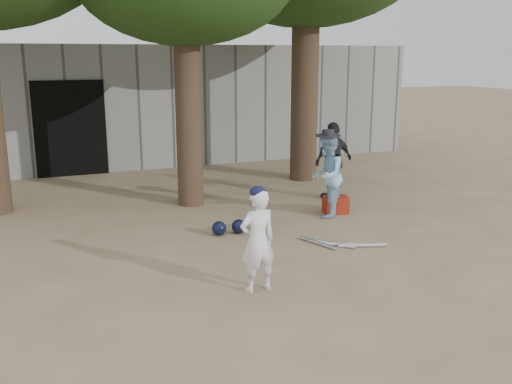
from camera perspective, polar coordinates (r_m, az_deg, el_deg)
name	(u,v)px	position (r m, az deg, el deg)	size (l,w,h in m)	color
ground	(242,291)	(6.94, -1.41, -9.92)	(70.00, 70.00, 0.00)	#937C5E
boy_player	(258,241)	(6.76, 0.16, -4.91)	(0.46, 0.30, 1.25)	white
spectator_blue	(327,176)	(9.93, 7.11, 1.64)	(0.71, 0.55, 1.45)	#8DBEDB
spectator_dark	(333,161)	(11.22, 7.76, 3.13)	(0.88, 0.37, 1.51)	black
red_bag	(336,205)	(10.29, 7.96, -1.26)	(0.42, 0.32, 0.30)	maroon
back_building	(106,101)	(16.48, -14.77, 8.76)	(16.00, 5.24, 3.00)	gray
helmet_row	(239,226)	(9.06, -1.76, -3.44)	(0.87, 0.26, 0.23)	black
bat_pile	(340,244)	(8.58, 8.39, -5.18)	(1.03, 0.86, 0.06)	silver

